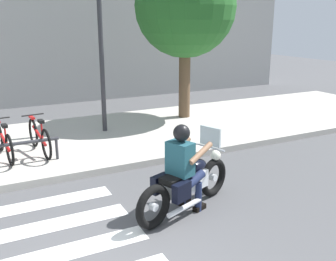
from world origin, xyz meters
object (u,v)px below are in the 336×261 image
bicycle_6 (39,137)px  rider (183,162)px  motorcycle (186,183)px  bicycle_5 (4,142)px  tree_near_rack (185,7)px  street_lamp (101,47)px

bicycle_6 → rider: bearing=-65.6°
bicycle_6 → motorcycle: bearing=-64.5°
bicycle_5 → tree_near_rack: size_ratio=0.36×
rider → street_lamp: 4.88m
rider → tree_near_rack: (2.85, 5.05, 2.48)m
motorcycle → bicycle_5: bearing=124.3°
bicycle_5 → tree_near_rack: tree_near_rack is taller
bicycle_5 → street_lamp: (2.54, 1.11, 1.82)m
rider → street_lamp: (0.22, 4.65, 1.49)m
motorcycle → tree_near_rack: 6.41m
motorcycle → street_lamp: size_ratio=0.55×
street_lamp → rider: bearing=-92.7°
motorcycle → bicycle_6: size_ratio=1.21×
tree_near_rack → motorcycle: bearing=-118.9°
rider → bicycle_6: size_ratio=0.85×
bicycle_5 → bicycle_6: bicycle_6 is taller
motorcycle → rider: rider is taller
motorcycle → tree_near_rack: tree_near_rack is taller
tree_near_rack → rider: bearing=-119.4°
motorcycle → tree_near_rack: bearing=61.1°
bicycle_6 → street_lamp: size_ratio=0.45×
motorcycle → rider: bearing=-161.4°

